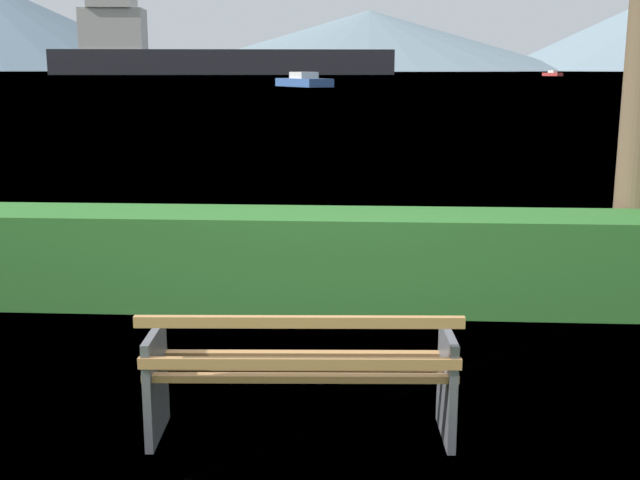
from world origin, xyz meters
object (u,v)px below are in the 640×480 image
(park_bench, at_px, (301,373))
(tender_far, at_px, (304,81))
(cargo_ship_large, at_px, (197,53))
(sailboat_mid, at_px, (553,74))

(park_bench, bearing_deg, tender_far, 94.59)
(cargo_ship_large, bearing_deg, tender_far, -73.68)
(park_bench, distance_m, tender_far, 92.38)
(park_bench, distance_m, sailboat_mid, 224.44)
(sailboat_mid, height_order, tender_far, tender_far)
(cargo_ship_large, distance_m, tender_far, 165.97)
(park_bench, xyz_separation_m, sailboat_mid, (50.05, 218.79, 0.12))
(tender_far, bearing_deg, sailboat_mid, 65.61)
(cargo_ship_large, xyz_separation_m, sailboat_mid, (104.06, -32.45, -6.19))
(sailboat_mid, distance_m, tender_far, 139.13)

